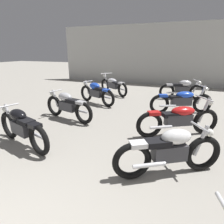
# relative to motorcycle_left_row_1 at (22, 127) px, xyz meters

# --- Properties ---
(back_wall) EXTENTS (13.10, 0.24, 3.60)m
(back_wall) POSITION_rel_motorcycle_left_row_1_xyz_m (1.58, 9.37, 1.34)
(back_wall) COLOR #B2B2AD
(back_wall) RESTS_ON ground
(motorcycle_left_row_1) EXTENTS (1.92, 0.71, 0.88)m
(motorcycle_left_row_1) POSITION_rel_motorcycle_left_row_1_xyz_m (0.00, 0.00, 0.00)
(motorcycle_left_row_1) COLOR black
(motorcycle_left_row_1) RESTS_ON ground
(motorcycle_left_row_2) EXTENTS (1.94, 0.64, 0.88)m
(motorcycle_left_row_2) POSITION_rel_motorcycle_left_row_1_xyz_m (-0.04, 1.83, 0.00)
(motorcycle_left_row_2) COLOR black
(motorcycle_left_row_2) RESTS_ON ground
(motorcycle_left_row_3) EXTENTS (1.87, 0.84, 0.88)m
(motorcycle_left_row_3) POSITION_rel_motorcycle_left_row_1_xyz_m (-0.03, 3.81, 0.00)
(motorcycle_left_row_3) COLOR black
(motorcycle_left_row_3) RESTS_ON ground
(motorcycle_left_row_4) EXTENTS (1.86, 1.31, 0.97)m
(motorcycle_left_row_4) POSITION_rel_motorcycle_left_row_1_xyz_m (-0.04, 5.72, -0.01)
(motorcycle_left_row_4) COLOR black
(motorcycle_left_row_4) RESTS_ON ground
(motorcycle_right_row_1) EXTENTS (1.72, 1.15, 0.88)m
(motorcycle_right_row_1) POSITION_rel_motorcycle_left_row_1_xyz_m (3.16, 0.12, 0.00)
(motorcycle_right_row_1) COLOR black
(motorcycle_right_row_1) RESTS_ON ground
(motorcycle_right_row_2) EXTENTS (1.92, 1.21, 0.97)m
(motorcycle_right_row_2) POSITION_rel_motorcycle_left_row_1_xyz_m (3.22, 1.84, -0.01)
(motorcycle_right_row_2) COLOR black
(motorcycle_right_row_2) RESTS_ON ground
(motorcycle_right_row_3) EXTENTS (2.01, 1.09, 0.97)m
(motorcycle_right_row_3) POSITION_rel_motorcycle_left_row_1_xyz_m (3.22, 3.76, -0.01)
(motorcycle_right_row_3) COLOR black
(motorcycle_right_row_3) RESTS_ON ground
(motorcycle_right_row_4) EXTENTS (1.92, 0.74, 0.88)m
(motorcycle_right_row_4) POSITION_rel_motorcycle_left_row_1_xyz_m (3.16, 5.85, 0.00)
(motorcycle_right_row_4) COLOR black
(motorcycle_right_row_4) RESTS_ON ground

